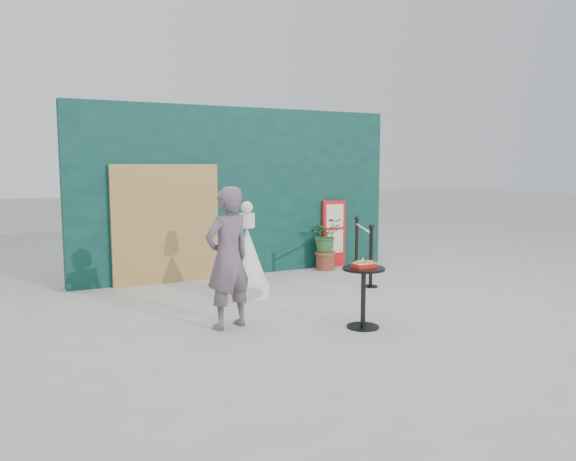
% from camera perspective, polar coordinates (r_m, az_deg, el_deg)
% --- Properties ---
extents(ground, '(60.00, 60.00, 0.00)m').
position_cam_1_polar(ground, '(7.64, 4.15, -8.42)').
color(ground, '#ADAAA5').
rests_on(ground, ground).
extents(back_wall, '(6.00, 0.30, 3.00)m').
position_cam_1_polar(back_wall, '(10.21, -5.00, 3.94)').
color(back_wall, '#0A2D2C').
rests_on(back_wall, ground).
extents(bamboo_fence, '(1.80, 0.08, 2.00)m').
position_cam_1_polar(bamboo_fence, '(9.61, -12.25, 0.64)').
color(bamboo_fence, tan).
rests_on(bamboo_fence, ground).
extents(woman, '(0.73, 0.58, 1.74)m').
position_cam_1_polar(woman, '(6.85, -6.13, -2.78)').
color(woman, '#695A63').
rests_on(woman, ground).
extents(menu_board, '(0.50, 0.07, 1.30)m').
position_cam_1_polar(menu_board, '(10.97, 4.67, -0.32)').
color(menu_board, red).
rests_on(menu_board, ground).
extents(statue, '(0.57, 0.57, 1.45)m').
position_cam_1_polar(statue, '(8.38, -4.16, -2.90)').
color(statue, white).
rests_on(statue, ground).
extents(cafe_table, '(0.52, 0.52, 0.75)m').
position_cam_1_polar(cafe_table, '(6.94, 7.67, -5.79)').
color(cafe_table, black).
rests_on(cafe_table, ground).
extents(food_basket, '(0.26, 0.19, 0.11)m').
position_cam_1_polar(food_basket, '(6.88, 7.71, -3.43)').
color(food_basket, red).
rests_on(food_basket, cafe_table).
extents(planter, '(0.58, 0.50, 0.99)m').
position_cam_1_polar(planter, '(10.64, 3.81, -0.94)').
color(planter, brown).
rests_on(planter, ground).
extents(stanchion_barrier, '(0.84, 1.54, 1.03)m').
position_cam_1_polar(stanchion_barrier, '(9.93, 7.66, -2.01)').
color(stanchion_barrier, black).
rests_on(stanchion_barrier, ground).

